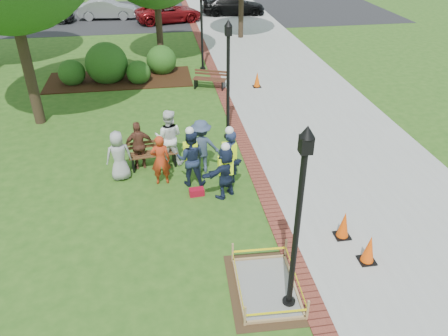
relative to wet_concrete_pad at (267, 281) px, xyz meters
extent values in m
plane|color=#285116|center=(-0.88, 2.50, -0.23)|extent=(100.00, 100.00, 0.00)
cube|color=#9E9E99|center=(4.12, 12.50, -0.22)|extent=(6.00, 60.00, 0.02)
cube|color=maroon|center=(0.87, 12.50, -0.22)|extent=(0.50, 60.00, 0.03)
cube|color=#381E0F|center=(-3.88, 14.50, -0.21)|extent=(7.00, 3.00, 0.05)
cube|color=black|center=(-0.88, 29.50, -0.23)|extent=(36.00, 12.00, 0.01)
cube|color=#47331E|center=(0.00, 0.00, -0.23)|extent=(1.80, 2.37, 0.01)
cube|color=gray|center=(0.00, 0.00, -0.21)|extent=(1.28, 1.85, 0.04)
cube|color=tan|center=(0.00, 0.00, -0.19)|extent=(1.40, 1.97, 0.08)
cube|color=tan|center=(0.00, 0.00, 0.04)|extent=(1.43, 2.01, 0.55)
cube|color=yellow|center=(0.00, 0.00, 0.07)|extent=(1.38, 1.95, 0.06)
cube|color=brown|center=(-2.39, 5.82, 0.24)|extent=(1.60, 0.64, 0.04)
cube|color=brown|center=(-2.42, 6.07, 0.48)|extent=(1.56, 0.22, 0.25)
cube|color=black|center=(-2.39, 5.82, -0.01)|extent=(1.47, 0.68, 0.46)
cube|color=#552C1D|center=(0.35, 12.60, 0.23)|extent=(1.58, 0.98, 0.04)
cube|color=#552C1D|center=(0.44, 12.83, 0.47)|extent=(1.43, 0.60, 0.24)
cube|color=black|center=(0.35, 12.60, -0.01)|extent=(1.47, 0.99, 0.45)
cube|color=black|center=(2.60, 0.45, -0.21)|extent=(0.40, 0.40, 0.05)
cone|color=#FA5007|center=(2.60, 0.45, 0.18)|extent=(0.31, 0.31, 0.73)
cube|color=black|center=(2.36, 1.43, -0.21)|extent=(0.40, 0.40, 0.05)
cone|color=#EC4C07|center=(2.36, 1.43, 0.18)|extent=(0.31, 0.31, 0.73)
cube|color=black|center=(2.59, 12.43, -0.21)|extent=(0.37, 0.37, 0.05)
cone|color=#FA5907|center=(2.59, 12.43, 0.16)|extent=(0.29, 0.29, 0.69)
cube|color=maroon|center=(-1.17, 3.92, -0.12)|extent=(0.45, 0.27, 0.22)
cylinder|color=black|center=(0.37, -0.50, 1.67)|extent=(0.12, 0.12, 3.80)
cube|color=black|center=(0.37, -0.50, 3.67)|extent=(0.22, 0.22, 0.32)
cone|color=black|center=(0.37, -0.50, 3.92)|extent=(0.28, 0.28, 0.22)
cylinder|color=black|center=(0.37, -0.50, -0.18)|extent=(0.28, 0.28, 0.10)
cylinder|color=black|center=(0.37, 7.50, 1.67)|extent=(0.12, 0.12, 3.80)
cube|color=black|center=(0.37, 7.50, 3.67)|extent=(0.22, 0.22, 0.32)
cone|color=black|center=(0.37, 7.50, 3.92)|extent=(0.28, 0.28, 0.22)
cylinder|color=black|center=(0.37, 7.50, -0.18)|extent=(0.28, 0.28, 0.10)
cylinder|color=black|center=(0.37, 15.50, 1.67)|extent=(0.12, 0.12, 3.80)
cylinder|color=black|center=(0.37, 15.50, -0.18)|extent=(0.28, 0.28, 0.10)
cylinder|color=#3D2D1E|center=(-6.77, 9.99, 2.58)|extent=(0.40, 0.40, 5.62)
cylinder|color=#3D2D1E|center=(-1.73, 17.02, 2.03)|extent=(0.34, 0.34, 4.54)
cylinder|color=#3D2D1E|center=(3.55, 21.48, 1.77)|extent=(0.32, 0.32, 4.01)
sphere|color=#234A15|center=(-6.06, 14.31, -0.23)|extent=(1.26, 1.26, 1.26)
sphere|color=#234A15|center=(-4.40, 14.46, -0.23)|extent=(2.02, 2.02, 2.02)
sphere|color=#234A15|center=(-2.92, 13.97, -0.23)|extent=(1.16, 1.16, 1.16)
sphere|color=#234A15|center=(-1.76, 15.28, -0.23)|extent=(1.50, 1.50, 1.50)
sphere|color=#234A15|center=(-4.35, 15.20, -0.23)|extent=(1.08, 1.08, 1.08)
imported|color=#9A9A9A|center=(-3.41, 5.24, 0.57)|extent=(0.58, 0.44, 1.61)
imported|color=#B83215|center=(-2.16, 4.77, 0.58)|extent=(0.53, 0.34, 1.62)
imported|color=white|center=(-1.84, 5.98, 0.71)|extent=(0.67, 0.51, 1.89)
imported|color=brown|center=(-2.80, 5.81, 0.58)|extent=(0.57, 0.41, 1.63)
imported|color=#364460|center=(-0.85, 5.27, 0.66)|extent=(0.57, 0.37, 1.78)
imported|color=#1A2944|center=(-0.33, 3.77, 0.57)|extent=(0.61, 0.56, 1.62)
cube|color=#D2FF15|center=(-0.33, 3.77, 0.80)|extent=(0.42, 0.26, 0.52)
sphere|color=white|center=(-0.33, 3.77, 1.41)|extent=(0.25, 0.25, 0.25)
imported|color=#151C38|center=(-0.12, 4.36, 0.67)|extent=(0.68, 0.67, 1.82)
cube|color=#D2FF15|center=(-0.12, 4.36, 0.93)|extent=(0.42, 0.26, 0.52)
sphere|color=white|center=(-0.12, 4.36, 1.61)|extent=(0.25, 0.25, 0.25)
imported|color=#1A2245|center=(-1.25, 4.59, 0.66)|extent=(0.63, 0.47, 1.78)
cube|color=#D2FF15|center=(-1.25, 4.59, 0.91)|extent=(0.42, 0.26, 0.52)
sphere|color=white|center=(-1.25, 4.59, 1.57)|extent=(0.25, 0.25, 0.25)
imported|color=#2B2B2E|center=(-9.85, 27.83, -0.23)|extent=(2.56, 5.09, 1.61)
imported|color=#A09FA4|center=(-5.33, 28.41, -0.23)|extent=(2.38, 4.85, 1.54)
imported|color=maroon|center=(-0.81, 26.62, -0.23)|extent=(2.90, 4.80, 1.46)
imported|color=black|center=(4.29, 28.41, -0.23)|extent=(2.36, 4.88, 1.55)
camera|label=1|loc=(-2.06, -6.78, 7.17)|focal=35.00mm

